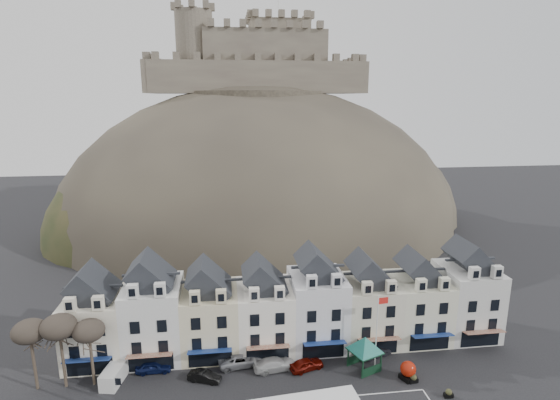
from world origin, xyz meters
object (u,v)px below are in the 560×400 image
at_px(car_silver, 241,360).
at_px(car_charcoal, 375,352).
at_px(car_black, 205,376).
at_px(car_navy, 154,366).
at_px(car_maroon, 306,364).
at_px(car_white, 275,364).
at_px(flagpole, 378,326).
at_px(bus_shelter, 365,344).
at_px(red_buoy, 408,370).
at_px(white_van, 114,375).

xyz_separation_m(car_silver, car_charcoal, (16.49, -0.32, -0.09)).
bearing_deg(car_black, car_navy, 86.18).
xyz_separation_m(car_black, car_charcoal, (20.68, 2.18, 0.04)).
bearing_deg(car_black, car_charcoal, -65.04).
bearing_deg(car_black, car_maroon, -67.73).
distance_m(car_silver, car_white, 4.16).
xyz_separation_m(flagpole, car_white, (-12.06, 0.60, -4.41)).
relative_size(flagpole, car_white, 1.79).
distance_m(bus_shelter, car_maroon, 7.26).
bearing_deg(red_buoy, car_white, 166.22).
xyz_separation_m(bus_shelter, white_van, (-28.61, 1.11, -2.30)).
height_order(red_buoy, car_navy, red_buoy).
xyz_separation_m(flagpole, car_black, (-20.17, -0.51, -4.53)).
relative_size(white_van, car_silver, 0.82).
relative_size(white_van, car_charcoal, 1.09).
bearing_deg(white_van, car_navy, 30.21).
distance_m(flagpole, white_van, 30.51).
relative_size(flagpole, white_van, 2.07).
bearing_deg(flagpole, white_van, 178.87).
xyz_separation_m(red_buoy, car_white, (-14.77, 3.62, -0.38)).
distance_m(bus_shelter, car_black, 18.75).
distance_m(red_buoy, flagpole, 5.72).
relative_size(car_silver, car_charcoal, 1.33).
distance_m(car_navy, car_charcoal, 26.64).
xyz_separation_m(red_buoy, car_charcoal, (-2.20, 4.70, -0.46)).
height_order(bus_shelter, white_van, bus_shelter).
distance_m(car_black, car_maroon, 11.81).
bearing_deg(car_maroon, car_navy, 65.81).
bearing_deg(car_silver, car_black, 111.90).
xyz_separation_m(white_van, car_silver, (14.23, 1.39, -0.19)).
bearing_deg(flagpole, car_maroon, 178.79).
distance_m(flagpole, car_black, 20.68).
distance_m(white_van, car_charcoal, 30.74).
xyz_separation_m(red_buoy, flagpole, (-2.71, 3.02, 4.03)).
relative_size(car_navy, car_black, 1.09).
distance_m(car_black, car_silver, 4.88).
bearing_deg(car_silver, car_white, -118.43).
xyz_separation_m(red_buoy, car_maroon, (-11.09, 3.20, -0.41)).
relative_size(bus_shelter, flagpole, 0.68).
height_order(flagpole, car_navy, flagpole).
height_order(car_silver, car_white, car_silver).
relative_size(bus_shelter, car_silver, 1.15).
xyz_separation_m(red_buoy, white_van, (-32.92, 3.62, -0.18)).
xyz_separation_m(white_van, car_black, (10.04, -1.11, -0.32)).
bearing_deg(bus_shelter, car_silver, 148.18).
height_order(flagpole, car_charcoal, flagpole).
xyz_separation_m(flagpole, car_silver, (-15.98, 1.99, -4.39)).
bearing_deg(red_buoy, white_van, 173.73).
distance_m(flagpole, car_silver, 16.69).
bearing_deg(car_navy, car_charcoal, -91.40).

